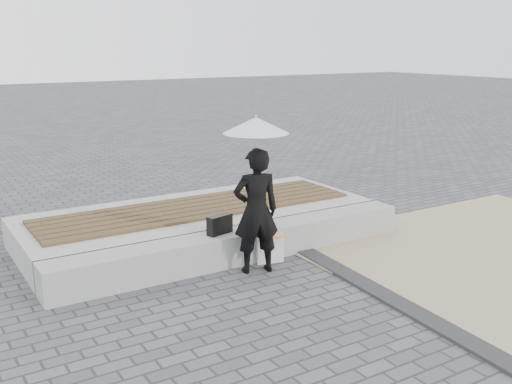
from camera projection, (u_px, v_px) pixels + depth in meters
ground at (315, 304)px, 6.37m from camera, size 80.00×80.00×0.00m
edging_band at (400, 304)px, 6.33m from camera, size 0.61×5.20×0.04m
seating_ledge at (240, 245)px, 7.64m from camera, size 5.00×0.45×0.40m
timber_platform at (198, 222)px, 8.62m from camera, size 5.00×2.00×0.40m
timber_decking at (198, 207)px, 8.57m from camera, size 4.60×1.20×0.04m
woman at (256, 211)px, 7.12m from camera, size 0.64×0.50×1.53m
parasol at (256, 125)px, 6.87m from camera, size 0.77×0.77×0.99m
handbag at (220, 224)px, 7.42m from camera, size 0.36×0.20×0.24m
canvas_tote at (269, 248)px, 7.57m from camera, size 0.37×0.22×0.36m
magazine at (271, 235)px, 7.49m from camera, size 0.30×0.23×0.01m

